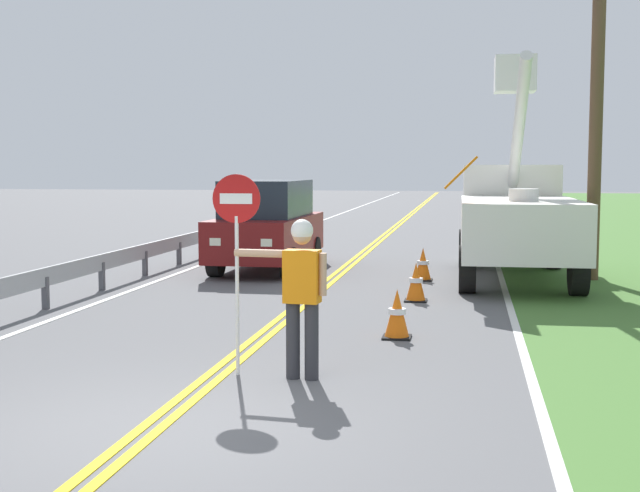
{
  "coord_description": "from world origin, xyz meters",
  "views": [
    {
      "loc": [
        2.85,
        -7.35,
        2.41
      ],
      "look_at": [
        0.62,
        5.58,
        1.2
      ],
      "focal_mm": 48.19,
      "sensor_mm": 36.0,
      "label": 1
    }
  ],
  "objects_px": {
    "utility_pole_near": "(597,74)",
    "stop_sign_paddle": "(237,228)",
    "utility_bucket_truck": "(515,214)",
    "traffic_cone_tail": "(423,265)",
    "flagger_worker": "(301,288)",
    "traffic_cone_mid": "(416,283)",
    "oncoming_suv_nearest": "(267,225)",
    "traffic_cone_lead": "(397,315)"
  },
  "relations": [
    {
      "from": "utility_pole_near",
      "to": "stop_sign_paddle",
      "type": "bearing_deg",
      "value": -118.95
    },
    {
      "from": "utility_bucket_truck",
      "to": "traffic_cone_tail",
      "type": "bearing_deg",
      "value": -155.44
    },
    {
      "from": "traffic_cone_tail",
      "to": "utility_bucket_truck",
      "type": "bearing_deg",
      "value": 24.56
    },
    {
      "from": "flagger_worker",
      "to": "traffic_cone_mid",
      "type": "distance_m",
      "value": 6.04
    },
    {
      "from": "traffic_cone_mid",
      "to": "oncoming_suv_nearest",
      "type": "bearing_deg",
      "value": 131.78
    },
    {
      "from": "traffic_cone_mid",
      "to": "traffic_cone_tail",
      "type": "distance_m",
      "value": 2.89
    },
    {
      "from": "utility_bucket_truck",
      "to": "oncoming_suv_nearest",
      "type": "relative_size",
      "value": 1.48
    },
    {
      "from": "utility_pole_near",
      "to": "traffic_cone_tail",
      "type": "bearing_deg",
      "value": -168.2
    },
    {
      "from": "traffic_cone_lead",
      "to": "traffic_cone_mid",
      "type": "height_order",
      "value": "same"
    },
    {
      "from": "utility_bucket_truck",
      "to": "utility_pole_near",
      "type": "bearing_deg",
      "value": -4.88
    },
    {
      "from": "oncoming_suv_nearest",
      "to": "utility_pole_near",
      "type": "distance_m",
      "value": 7.99
    },
    {
      "from": "flagger_worker",
      "to": "utility_bucket_truck",
      "type": "bearing_deg",
      "value": 73.59
    },
    {
      "from": "utility_pole_near",
      "to": "traffic_cone_tail",
      "type": "relative_size",
      "value": 11.94
    },
    {
      "from": "flagger_worker",
      "to": "traffic_cone_tail",
      "type": "bearing_deg",
      "value": 84.03
    },
    {
      "from": "flagger_worker",
      "to": "utility_pole_near",
      "type": "relative_size",
      "value": 0.22
    },
    {
      "from": "stop_sign_paddle",
      "to": "traffic_cone_lead",
      "type": "height_order",
      "value": "stop_sign_paddle"
    },
    {
      "from": "utility_pole_near",
      "to": "traffic_cone_lead",
      "type": "relative_size",
      "value": 11.94
    },
    {
      "from": "utility_bucket_truck",
      "to": "oncoming_suv_nearest",
      "type": "xyz_separation_m",
      "value": [
        -5.63,
        0.39,
        -0.33
      ]
    },
    {
      "from": "stop_sign_paddle",
      "to": "utility_pole_near",
      "type": "relative_size",
      "value": 0.28
    },
    {
      "from": "utility_pole_near",
      "to": "traffic_cone_mid",
      "type": "bearing_deg",
      "value": -134.24
    },
    {
      "from": "stop_sign_paddle",
      "to": "oncoming_suv_nearest",
      "type": "xyz_separation_m",
      "value": [
        -2.01,
        10.02,
        -0.65
      ]
    },
    {
      "from": "oncoming_suv_nearest",
      "to": "traffic_cone_mid",
      "type": "xyz_separation_m",
      "value": [
        3.72,
        -4.17,
        -0.72
      ]
    },
    {
      "from": "traffic_cone_mid",
      "to": "utility_pole_near",
      "type": "bearing_deg",
      "value": 45.76
    },
    {
      "from": "stop_sign_paddle",
      "to": "oncoming_suv_nearest",
      "type": "height_order",
      "value": "stop_sign_paddle"
    },
    {
      "from": "traffic_cone_mid",
      "to": "traffic_cone_tail",
      "type": "xyz_separation_m",
      "value": [
        -0.02,
        2.89,
        0.0
      ]
    },
    {
      "from": "traffic_cone_lead",
      "to": "flagger_worker",
      "type": "bearing_deg",
      "value": -109.27
    },
    {
      "from": "traffic_cone_lead",
      "to": "traffic_cone_tail",
      "type": "distance_m",
      "value": 6.29
    },
    {
      "from": "oncoming_suv_nearest",
      "to": "traffic_cone_tail",
      "type": "relative_size",
      "value": 6.61
    },
    {
      "from": "flagger_worker",
      "to": "traffic_cone_tail",
      "type": "height_order",
      "value": "flagger_worker"
    },
    {
      "from": "utility_bucket_truck",
      "to": "traffic_cone_tail",
      "type": "xyz_separation_m",
      "value": [
        -1.93,
        -0.88,
        -1.06
      ]
    },
    {
      "from": "flagger_worker",
      "to": "traffic_cone_lead",
      "type": "xyz_separation_m",
      "value": [
        0.88,
        2.53,
        -0.71
      ]
    },
    {
      "from": "stop_sign_paddle",
      "to": "utility_bucket_truck",
      "type": "bearing_deg",
      "value": 69.39
    },
    {
      "from": "traffic_cone_lead",
      "to": "traffic_cone_mid",
      "type": "xyz_separation_m",
      "value": [
        0.06,
        3.4,
        0.0
      ]
    },
    {
      "from": "stop_sign_paddle",
      "to": "utility_bucket_truck",
      "type": "height_order",
      "value": "utility_bucket_truck"
    },
    {
      "from": "flagger_worker",
      "to": "stop_sign_paddle",
      "type": "relative_size",
      "value": 0.78
    },
    {
      "from": "utility_bucket_truck",
      "to": "traffic_cone_mid",
      "type": "distance_m",
      "value": 4.36
    },
    {
      "from": "oncoming_suv_nearest",
      "to": "traffic_cone_tail",
      "type": "bearing_deg",
      "value": -19.03
    },
    {
      "from": "traffic_cone_lead",
      "to": "traffic_cone_mid",
      "type": "bearing_deg",
      "value": 88.95
    },
    {
      "from": "utility_bucket_truck",
      "to": "traffic_cone_mid",
      "type": "xyz_separation_m",
      "value": [
        -1.91,
        -3.77,
        -1.06
      ]
    },
    {
      "from": "oncoming_suv_nearest",
      "to": "utility_pole_near",
      "type": "bearing_deg",
      "value": -4.19
    },
    {
      "from": "flagger_worker",
      "to": "traffic_cone_mid",
      "type": "bearing_deg",
      "value": 80.93
    },
    {
      "from": "utility_pole_near",
      "to": "traffic_cone_tail",
      "type": "xyz_separation_m",
      "value": [
        -3.56,
        -0.74,
        -4.03
      ]
    }
  ]
}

